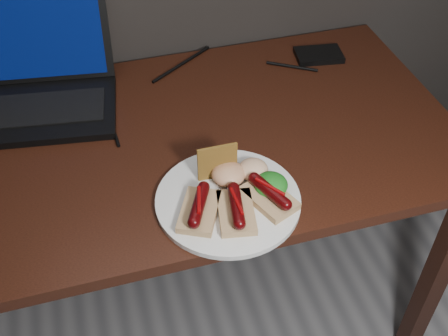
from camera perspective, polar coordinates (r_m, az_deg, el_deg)
name	(u,v)px	position (r m, az deg, el deg)	size (l,w,h in m)	color
desk	(163,168)	(1.37, -6.17, -0.01)	(1.40, 0.70, 0.75)	#37170D
laptop	(39,82)	(1.46, -18.28, 8.31)	(0.40, 0.37, 0.25)	black
hard_drive	(319,55)	(1.60, 9.60, 11.25)	(0.13, 0.08, 0.02)	black
desk_cables	(132,99)	(1.44, -9.38, 6.89)	(0.95, 0.37, 0.01)	black
plate	(228,200)	(1.16, 0.41, -3.28)	(0.30, 0.30, 0.01)	silver
bread_sausage_left	(199,208)	(1.11, -2.55, -4.11)	(0.11, 0.13, 0.04)	tan
bread_sausage_center	(236,209)	(1.11, 1.25, -4.21)	(0.09, 0.13, 0.04)	tan
bread_sausage_right	(269,195)	(1.14, 4.62, -2.75)	(0.11, 0.13, 0.04)	tan
crispbread	(217,162)	(1.17, -0.68, 0.62)	(0.09, 0.01, 0.09)	olive
salad_greens	(271,185)	(1.16, 4.79, -1.70)	(0.07, 0.07, 0.04)	#0F4E12
salsa_mound	(228,174)	(1.17, 0.45, -0.59)	(0.07, 0.07, 0.04)	#A42510
coleslaw_mound	(253,169)	(1.19, 2.97, -0.14)	(0.06, 0.06, 0.04)	beige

